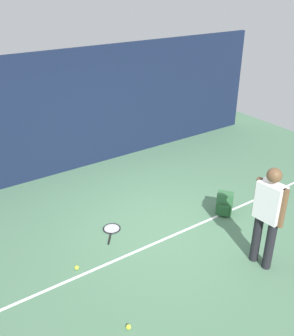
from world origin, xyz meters
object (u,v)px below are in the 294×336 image
Objects in this scene: tennis_player at (268,212)px; tennis_ball_near_player at (129,327)px; tennis_ball_by_fence at (77,268)px; tennis_racket at (112,229)px; backpack at (224,204)px.

tennis_player is 25.76× the size of tennis_ball_near_player.
tennis_ball_by_fence is at bearing -126.88° from tennis_player.
tennis_racket is at bearing -149.55° from tennis_player.
tennis_ball_near_player reaches higher than tennis_racket.
tennis_player reaches higher than tennis_racket.
tennis_ball_by_fence is at bearing -131.82° from backpack.
tennis_ball_near_player is (-0.88, -2.00, 0.02)m from tennis_racket.
tennis_ball_by_fence is (-3.02, 0.15, -0.18)m from backpack.
tennis_ball_by_fence is at bearing 158.33° from tennis_racket.
tennis_ball_near_player is (-2.40, 0.10, -0.93)m from tennis_player.
backpack reaches higher than tennis_racket.
tennis_player is 3.86× the size of backpack.
tennis_player is 3.05m from tennis_ball_by_fence.
tennis_ball_near_player and tennis_ball_by_fence have the same top height.
tennis_racket is 1.36× the size of backpack.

